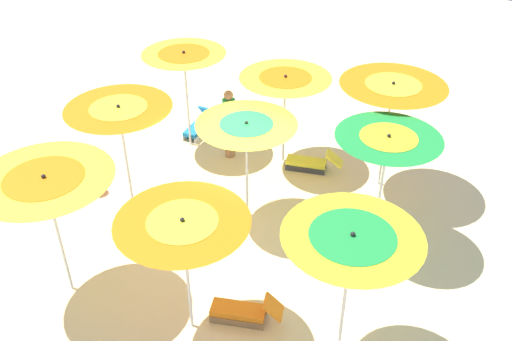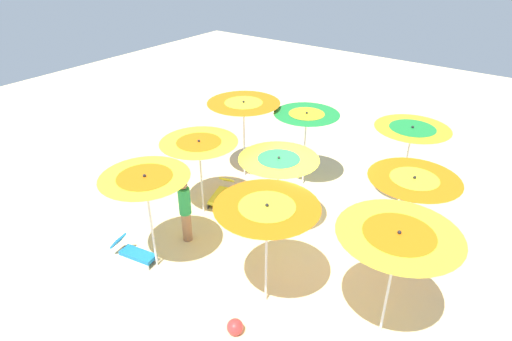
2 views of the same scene
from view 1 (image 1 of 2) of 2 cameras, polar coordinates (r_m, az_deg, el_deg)
name	(u,v)px [view 1 (image 1 of 2)]	position (r m, az deg, el deg)	size (l,w,h in m)	color
ground	(241,228)	(11.52, -1.52, -5.90)	(36.57, 36.57, 0.04)	beige
beach_umbrella_0	(351,247)	(7.88, 9.63, -7.68)	(1.97, 1.97, 2.48)	silver
beach_umbrella_1	(387,146)	(10.26, 13.18, 2.41)	(1.91, 1.91, 2.40)	silver
beach_umbrella_2	(392,92)	(11.86, 13.65, 7.74)	(2.19, 2.19, 2.53)	silver
beach_umbrella_3	(183,232)	(8.34, -7.38, -6.23)	(2.01, 2.01, 2.31)	silver
beach_umbrella_4	(246,131)	(10.70, -0.98, 4.05)	(1.95, 1.95, 2.24)	silver
beach_umbrella_5	(285,84)	(12.56, 2.98, 8.75)	(2.05, 2.05, 2.23)	silver
beach_umbrella_6	(46,188)	(9.42, -20.49, -1.66)	(2.19, 2.19, 2.48)	silver
beach_umbrella_7	(119,115)	(11.06, -13.69, 5.52)	(2.05, 2.05, 2.49)	silver
beach_umbrella_8	(184,61)	(13.22, -7.29, 10.96)	(1.94, 1.94, 2.48)	silver
lounger_0	(243,311)	(9.67, -1.31, -14.03)	(1.26, 0.79, 0.55)	olive
lounger_1	(311,162)	(13.15, 5.55, 0.85)	(1.35, 0.75, 0.53)	#333338
lounger_2	(198,126)	(14.61, -5.87, 4.52)	(0.55, 1.21, 0.57)	silver
beachgoer_0	(229,123)	(13.24, -2.73, 4.86)	(0.30, 0.30, 1.74)	#A3704C
beach_ball	(97,187)	(12.84, -15.86, -1.57)	(0.33, 0.33, 0.33)	red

